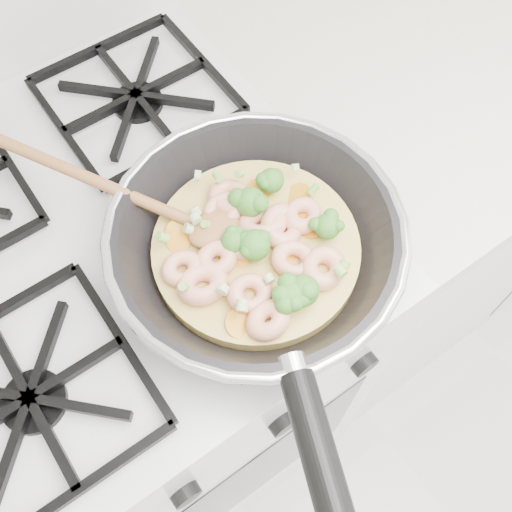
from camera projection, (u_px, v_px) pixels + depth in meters
stove at (150, 349)px, 1.12m from camera, size 0.60×0.60×0.92m
counter_right at (455, 156)px, 1.35m from camera, size 1.00×0.60×0.90m
skillet at (257, 247)px, 0.66m from camera, size 0.36×0.57×0.10m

